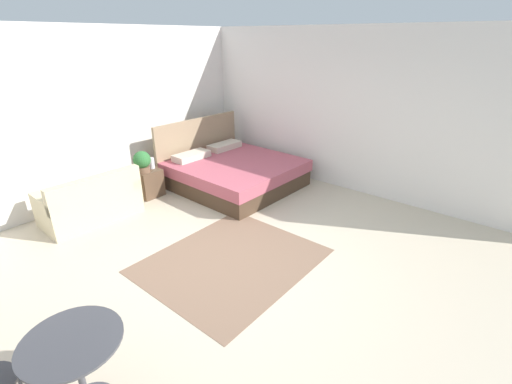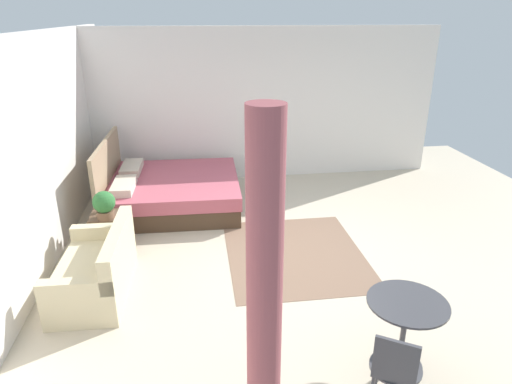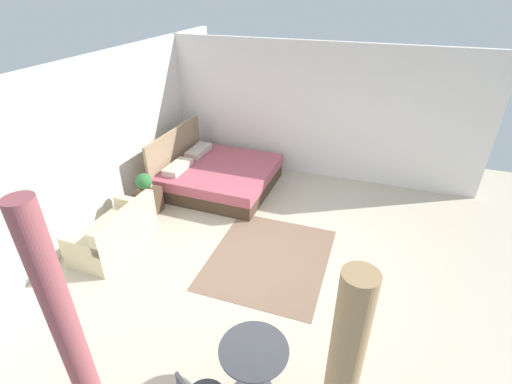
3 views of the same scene
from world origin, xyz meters
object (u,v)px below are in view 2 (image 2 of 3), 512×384
(potted_plant, at_px, (104,204))
(vase, at_px, (104,205))
(balcony_table, at_px, (405,322))
(cafe_chair_near_window, at_px, (395,368))
(bed, at_px, (170,190))
(nightstand, at_px, (106,231))
(couch, at_px, (97,271))

(potted_plant, bearing_deg, vase, 14.69)
(balcony_table, relative_size, cafe_chair_near_window, 0.82)
(bed, relative_size, nightstand, 4.46)
(bed, xyz_separation_m, cafe_chair_near_window, (-4.60, -1.88, 0.25))
(cafe_chair_near_window, bearing_deg, bed, 22.22)
(couch, relative_size, nightstand, 2.90)
(couch, xyz_separation_m, potted_plant, (1.00, 0.04, 0.42))
(nightstand, bearing_deg, cafe_chair_near_window, -140.52)
(vase, height_order, cafe_chair_near_window, cafe_chair_near_window)
(couch, relative_size, cafe_chair_near_window, 1.65)
(vase, bearing_deg, potted_plant, -165.31)
(bed, height_order, couch, bed)
(couch, distance_m, nightstand, 1.11)
(vase, relative_size, cafe_chair_near_window, 0.22)
(bed, relative_size, couch, 1.54)
(bed, bearing_deg, potted_plant, 151.52)
(couch, height_order, potted_plant, potted_plant)
(potted_plant, height_order, vase, potted_plant)
(balcony_table, xyz_separation_m, cafe_chair_near_window, (-0.56, 0.35, 0.04))
(potted_plant, relative_size, cafe_chair_near_window, 0.44)
(vase, bearing_deg, nightstand, -172.36)
(couch, xyz_separation_m, vase, (1.22, 0.10, 0.31))
(bed, distance_m, potted_plant, 1.67)
(bed, relative_size, potted_plant, 5.76)
(potted_plant, bearing_deg, couch, -177.55)
(vase, bearing_deg, bed, -34.57)
(nightstand, relative_size, vase, 2.57)
(nightstand, distance_m, vase, 0.36)
(balcony_table, bearing_deg, couch, 61.44)
(vase, relative_size, balcony_table, 0.27)
(couch, distance_m, potted_plant, 1.09)
(potted_plant, bearing_deg, balcony_table, -131.04)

